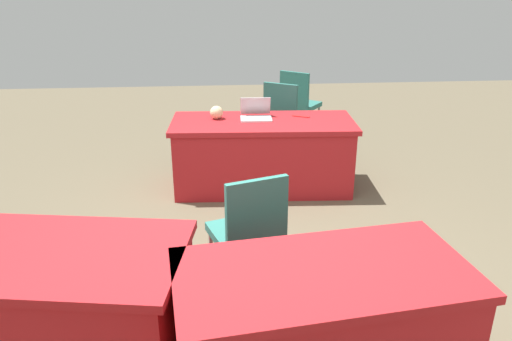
{
  "coord_description": "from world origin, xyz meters",
  "views": [
    {
      "loc": [
        0.11,
        2.87,
        2.13
      ],
      "look_at": [
        -0.15,
        -0.18,
        0.9
      ],
      "focal_mm": 34.49,
      "sensor_mm": 36.0,
      "label": 1
    }
  ],
  "objects_px": {
    "chair_tucked_left": "(298,101)",
    "laptop_silver": "(256,115)",
    "table_mid_left": "(320,328)",
    "table_mid_right": "(48,307)",
    "chair_near_front": "(249,229)",
    "scissors_red": "(301,116)",
    "chair_by_pillar": "(284,115)",
    "yarn_ball": "(217,112)",
    "table_foreground": "(263,154)"
  },
  "relations": [
    {
      "from": "table_foreground",
      "to": "yarn_ball",
      "type": "bearing_deg",
      "value": -13.76
    },
    {
      "from": "chair_by_pillar",
      "to": "table_mid_left",
      "type": "bearing_deg",
      "value": -63.37
    },
    {
      "from": "table_mid_left",
      "to": "yarn_ball",
      "type": "distance_m",
      "value": 2.94
    },
    {
      "from": "table_foreground",
      "to": "chair_by_pillar",
      "type": "distance_m",
      "value": 0.92
    },
    {
      "from": "laptop_silver",
      "to": "yarn_ball",
      "type": "distance_m",
      "value": 0.41
    },
    {
      "from": "table_mid_left",
      "to": "table_mid_right",
      "type": "distance_m",
      "value": 1.54
    },
    {
      "from": "table_mid_left",
      "to": "table_mid_right",
      "type": "xyz_separation_m",
      "value": [
        1.51,
        -0.31,
        0.0
      ]
    },
    {
      "from": "table_foreground",
      "to": "chair_near_front",
      "type": "bearing_deg",
      "value": 81.88
    },
    {
      "from": "laptop_silver",
      "to": "scissors_red",
      "type": "relative_size",
      "value": 1.81
    },
    {
      "from": "chair_tucked_left",
      "to": "chair_near_front",
      "type": "bearing_deg",
      "value": -67.52
    },
    {
      "from": "chair_tucked_left",
      "to": "laptop_silver",
      "type": "bearing_deg",
      "value": -78.18
    },
    {
      "from": "chair_near_front",
      "to": "scissors_red",
      "type": "height_order",
      "value": "chair_near_front"
    },
    {
      "from": "chair_tucked_left",
      "to": "scissors_red",
      "type": "height_order",
      "value": "chair_tucked_left"
    },
    {
      "from": "table_foreground",
      "to": "table_mid_left",
      "type": "relative_size",
      "value": 1.18
    },
    {
      "from": "table_mid_left",
      "to": "chair_by_pillar",
      "type": "bearing_deg",
      "value": -94.69
    },
    {
      "from": "laptop_silver",
      "to": "table_foreground",
      "type": "bearing_deg",
      "value": 125.69
    },
    {
      "from": "table_mid_left",
      "to": "laptop_silver",
      "type": "xyz_separation_m",
      "value": [
        0.11,
        -2.84,
        0.4
      ]
    },
    {
      "from": "laptop_silver",
      "to": "table_mid_left",
      "type": "bearing_deg",
      "value": 93.89
    },
    {
      "from": "table_foreground",
      "to": "chair_by_pillar",
      "type": "height_order",
      "value": "chair_by_pillar"
    },
    {
      "from": "laptop_silver",
      "to": "scissors_red",
      "type": "height_order",
      "value": "laptop_silver"
    },
    {
      "from": "table_mid_right",
      "to": "scissors_red",
      "type": "height_order",
      "value": "scissors_red"
    },
    {
      "from": "chair_by_pillar",
      "to": "laptop_silver",
      "type": "distance_m",
      "value": 0.87
    },
    {
      "from": "chair_by_pillar",
      "to": "yarn_ball",
      "type": "relative_size",
      "value": 7.12
    },
    {
      "from": "table_mid_left",
      "to": "chair_near_front",
      "type": "distance_m",
      "value": 0.88
    },
    {
      "from": "laptop_silver",
      "to": "yarn_ball",
      "type": "bearing_deg",
      "value": -1.2
    },
    {
      "from": "chair_near_front",
      "to": "scissors_red",
      "type": "distance_m",
      "value": 2.18
    },
    {
      "from": "table_mid_left",
      "to": "scissors_red",
      "type": "bearing_deg",
      "value": -97.34
    },
    {
      "from": "table_foreground",
      "to": "chair_tucked_left",
      "type": "height_order",
      "value": "chair_tucked_left"
    },
    {
      "from": "table_mid_right",
      "to": "yarn_ball",
      "type": "distance_m",
      "value": 2.77
    },
    {
      "from": "table_mid_right",
      "to": "chair_by_pillar",
      "type": "xyz_separation_m",
      "value": [
        -1.8,
        -3.26,
        0.19
      ]
    },
    {
      "from": "chair_tucked_left",
      "to": "laptop_silver",
      "type": "xyz_separation_m",
      "value": [
        0.7,
        1.48,
        0.23
      ]
    },
    {
      "from": "chair_near_front",
      "to": "yarn_ball",
      "type": "bearing_deg",
      "value": 76.8
    },
    {
      "from": "chair_near_front",
      "to": "laptop_silver",
      "type": "bearing_deg",
      "value": 65.45
    },
    {
      "from": "chair_near_front",
      "to": "chair_tucked_left",
      "type": "relative_size",
      "value": 1.0
    },
    {
      "from": "chair_tucked_left",
      "to": "laptop_silver",
      "type": "height_order",
      "value": "chair_tucked_left"
    },
    {
      "from": "yarn_ball",
      "to": "scissors_red",
      "type": "distance_m",
      "value": 0.89
    },
    {
      "from": "chair_tucked_left",
      "to": "scissors_red",
      "type": "relative_size",
      "value": 5.29
    },
    {
      "from": "chair_by_pillar",
      "to": "laptop_silver",
      "type": "xyz_separation_m",
      "value": [
        0.4,
        0.74,
        0.22
      ]
    },
    {
      "from": "chair_tucked_left",
      "to": "scissors_red",
      "type": "bearing_deg",
      "value": -61.49
    },
    {
      "from": "chair_near_front",
      "to": "chair_tucked_left",
      "type": "bearing_deg",
      "value": 56.94
    },
    {
      "from": "chair_near_front",
      "to": "table_foreground",
      "type": "bearing_deg",
      "value": 63.3
    },
    {
      "from": "table_mid_right",
      "to": "yarn_ball",
      "type": "xyz_separation_m",
      "value": [
        -0.99,
        -2.55,
        0.43
      ]
    },
    {
      "from": "table_mid_left",
      "to": "laptop_silver",
      "type": "height_order",
      "value": "laptop_silver"
    },
    {
      "from": "chair_tucked_left",
      "to": "yarn_ball",
      "type": "bearing_deg",
      "value": -90.05
    },
    {
      "from": "chair_by_pillar",
      "to": "laptop_silver",
      "type": "bearing_deg",
      "value": -87.44
    },
    {
      "from": "table_foreground",
      "to": "chair_tucked_left",
      "type": "relative_size",
      "value": 2.0
    },
    {
      "from": "table_mid_left",
      "to": "chair_by_pillar",
      "type": "xyz_separation_m",
      "value": [
        -0.29,
        -3.57,
        0.19
      ]
    },
    {
      "from": "chair_near_front",
      "to": "chair_tucked_left",
      "type": "height_order",
      "value": "chair_near_front"
    },
    {
      "from": "table_mid_right",
      "to": "scissors_red",
      "type": "bearing_deg",
      "value": -126.33
    },
    {
      "from": "table_mid_right",
      "to": "chair_near_front",
      "type": "relative_size",
      "value": 1.78
    }
  ]
}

